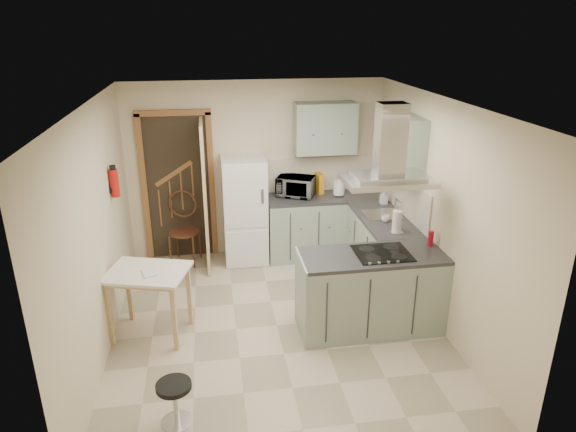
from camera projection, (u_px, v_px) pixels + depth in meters
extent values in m
plane|color=#C2B097|center=(277.00, 325.00, 5.82)|extent=(4.20, 4.20, 0.00)
plane|color=silver|center=(275.00, 103.00, 4.93)|extent=(4.20, 4.20, 0.00)
plane|color=beige|center=(256.00, 170.00, 7.31)|extent=(3.60, 0.00, 3.60)
plane|color=beige|center=(97.00, 234.00, 5.11)|extent=(0.00, 4.20, 4.20)
plane|color=beige|center=(438.00, 214.00, 5.64)|extent=(0.00, 4.20, 4.20)
cube|color=brown|center=(178.00, 187.00, 7.19)|extent=(1.10, 0.12, 2.10)
cube|color=white|center=(245.00, 210.00, 7.18)|extent=(0.60, 0.60, 1.50)
cube|color=#9EB2A0|center=(305.00, 227.00, 7.42)|extent=(1.08, 0.60, 0.90)
cube|color=#9EB2A0|center=(375.00, 241.00, 6.92)|extent=(0.60, 1.95, 0.90)
cube|color=beige|center=(322.00, 174.00, 7.48)|extent=(1.68, 0.02, 0.50)
cube|color=#9EB2A0|center=(325.00, 128.00, 7.07)|extent=(0.85, 0.35, 0.70)
cube|color=#9EB2A0|center=(399.00, 144.00, 6.18)|extent=(0.35, 0.90, 0.70)
cube|color=#9EB2A0|center=(371.00, 291.00, 5.64)|extent=(1.55, 0.65, 0.90)
cube|color=black|center=(382.00, 253.00, 5.49)|extent=(0.58, 0.50, 0.01)
cube|color=silver|center=(388.00, 180.00, 5.20)|extent=(0.90, 0.55, 0.10)
cube|color=silver|center=(382.00, 214.00, 6.59)|extent=(0.45, 0.40, 0.01)
cylinder|color=#B2140F|center=(114.00, 183.00, 5.86)|extent=(0.10, 0.10, 0.32)
cube|color=tan|center=(150.00, 303.00, 5.53)|extent=(0.97, 0.83, 0.77)
cube|color=#532A1B|center=(184.00, 232.00, 7.17)|extent=(0.51, 0.51, 0.94)
cylinder|color=black|center=(175.00, 403.00, 4.35)|extent=(0.40, 0.40, 0.40)
imported|color=black|center=(296.00, 186.00, 7.26)|extent=(0.61, 0.53, 0.28)
cylinder|color=white|center=(339.00, 188.00, 7.27)|extent=(0.19, 0.19, 0.24)
cube|color=orange|center=(319.00, 183.00, 7.40)|extent=(0.10, 0.20, 0.29)
imported|color=#A1A1AC|center=(384.00, 197.00, 6.95)|extent=(0.09, 0.10, 0.19)
cylinder|color=silver|center=(397.00, 221.00, 6.00)|extent=(0.13, 0.13, 0.28)
imported|color=silver|center=(386.00, 219.00, 6.35)|extent=(0.14, 0.14, 0.09)
cylinder|color=#A80E1C|center=(431.00, 238.00, 5.67)|extent=(0.07, 0.07, 0.17)
imported|color=#993347|center=(142.00, 271.00, 5.30)|extent=(0.19, 0.22, 0.09)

